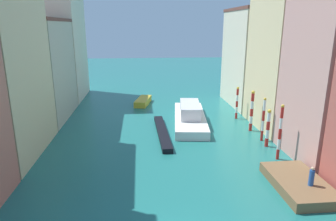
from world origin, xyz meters
The scene contains 15 objects.
ground_plane centered at (0.00, 24.50, 0.00)m, with size 154.00×154.00×0.00m, color #1E6B66.
building_left_2 centered at (-14.88, 26.33, 6.32)m, with size 6.79×12.02×12.62m.
building_left_3 centered at (-14.88, 38.04, 9.85)m, with size 6.79×10.84×19.69m.
building_right_2 centered at (14.88, 19.99, 7.84)m, with size 6.79×9.43×15.64m.
building_right_3 centered at (14.88, 30.70, 7.10)m, with size 6.79×11.37×14.18m.
waterfront_dock centered at (9.48, 5.84, 0.38)m, with size 3.54×6.18×0.76m.
person_on_dock centered at (9.82, 4.91, 1.43)m, with size 0.36×0.36×1.44m.
mooring_pole_0 centered at (10.19, 10.93, 2.62)m, with size 0.30×0.30×5.14m.
mooring_pole_1 centered at (10.41, 13.92, 1.99)m, with size 0.38×0.38×3.87m.
mooring_pole_2 centered at (10.55, 15.52, 2.37)m, with size 0.29×0.29×4.66m.
mooring_pole_3 centered at (10.49, 18.68, 2.42)m, with size 0.39×0.39×4.73m.
mooring_pole_4 centered at (10.30, 23.43, 2.16)m, with size 0.32×0.32×4.22m.
vaporetto_white centered at (3.97, 22.18, 0.88)m, with size 5.09×12.80×2.49m.
gondola_black centered at (0.25, 18.34, 0.25)m, with size 1.31×10.82×0.51m.
motorboat_0 centered at (-1.71, 32.10, 0.45)m, with size 2.82×5.43×0.89m.
Camera 1 is at (-2.06, -13.28, 11.71)m, focal length 32.27 mm.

